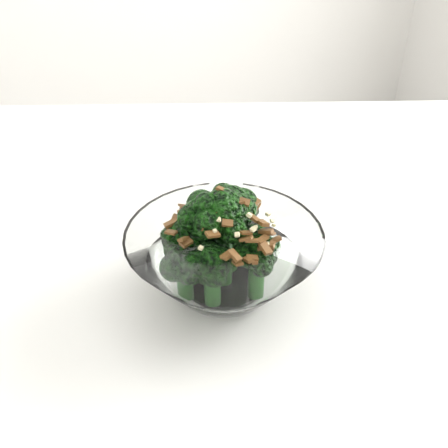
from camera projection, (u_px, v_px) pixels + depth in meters
name	position (u px, v px, depth m)	size (l,w,h in m)	color
table	(238.00, 271.00, 0.64)	(1.40, 1.15, 0.75)	white
broccoli_dish	(223.00, 254.00, 0.48)	(0.19, 0.19, 0.12)	white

